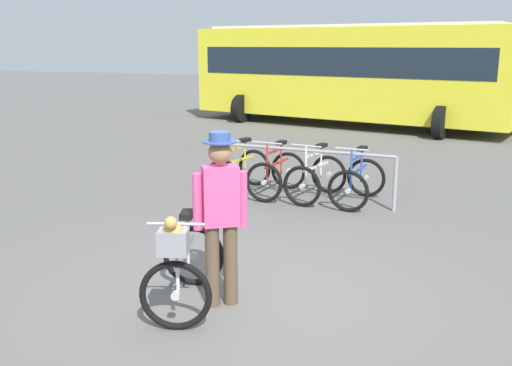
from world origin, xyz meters
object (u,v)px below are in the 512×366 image
racked_bike_yellow (239,171)px  person_with_featured_bike (221,212)px  bus_distant (350,69)px  featured_bicycle (183,263)px  racked_bike_red (277,174)px  racked_bike_blue (358,182)px  racked_bike_white (316,178)px

racked_bike_yellow → person_with_featured_bike: bearing=-70.3°
bus_distant → featured_bicycle: bearing=-84.9°
racked_bike_red → racked_bike_blue: 1.40m
bus_distant → racked_bike_red: bearing=-85.9°
racked_bike_red → person_with_featured_bike: size_ratio=0.67×
person_with_featured_bike → bus_distant: size_ratio=0.17×
racked_bike_white → featured_bicycle: size_ratio=0.95×
racked_bike_blue → bus_distant: (-2.07, 9.34, 1.37)m
featured_bicycle → person_with_featured_bike: person_with_featured_bike is taller
featured_bicycle → racked_bike_yellow: bearing=105.4°
racked_bike_yellow → racked_bike_white: (1.40, -0.10, 0.00)m
racked_bike_white → racked_bike_blue: (0.70, -0.05, 0.00)m
racked_bike_white → featured_bicycle: featured_bicycle is taller
racked_bike_red → featured_bicycle: 4.59m
racked_bike_red → racked_bike_blue: same height
racked_bike_red → racked_bike_yellow: bearing=176.0°
racked_bike_red → person_with_featured_bike: 4.41m
racked_bike_white → bus_distant: (-1.37, 9.29, 1.37)m
racked_bike_yellow → racked_bike_blue: bearing=-4.0°
racked_bike_yellow → racked_bike_white: 1.40m
racked_bike_blue → racked_bike_red: bearing=176.0°
racked_bike_blue → featured_bicycle: 4.54m
racked_bike_yellow → racked_bike_red: same height
racked_bike_white → featured_bicycle: 4.51m
racked_bike_yellow → bus_distant: bus_distant is taller
racked_bike_yellow → featured_bicycle: size_ratio=0.94×
racked_bike_red → person_with_featured_bike: bearing=-78.8°
racked_bike_yellow → racked_bike_white: size_ratio=0.99×
racked_bike_blue → racked_bike_yellow: bearing=176.0°
featured_bicycle → racked_bike_blue: bearing=79.5°
featured_bicycle → person_with_featured_bike: size_ratio=0.73×
racked_bike_yellow → racked_bike_blue: 2.10m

